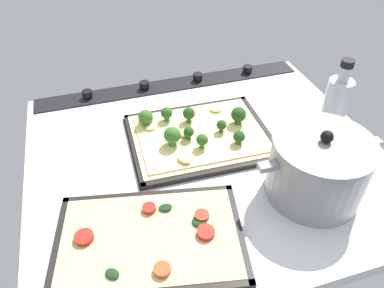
{
  "coord_description": "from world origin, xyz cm",
  "views": [
    {
      "loc": [
        22.48,
        60.9,
        58.04
      ],
      "look_at": [
        3.37,
        -1.14,
        3.44
      ],
      "focal_mm": 34.75,
      "sensor_mm": 36.0,
      "label": 1
    }
  ],
  "objects_px": {
    "cooking_pot": "(318,168)",
    "baking_tray_back": "(150,240)",
    "baking_tray_front": "(200,138)",
    "veggie_pizza_back": "(151,237)",
    "oil_bottle": "(334,108)",
    "broccoli_pizza": "(197,132)"
  },
  "relations": [
    {
      "from": "baking_tray_front",
      "to": "broccoli_pizza",
      "type": "distance_m",
      "value": 0.02
    },
    {
      "from": "baking_tray_front",
      "to": "oil_bottle",
      "type": "xyz_separation_m",
      "value": [
        -0.3,
        0.08,
        0.08
      ]
    },
    {
      "from": "baking_tray_back",
      "to": "veggie_pizza_back",
      "type": "height_order",
      "value": "veggie_pizza_back"
    },
    {
      "from": "oil_bottle",
      "to": "veggie_pizza_back",
      "type": "bearing_deg",
      "value": 19.79
    },
    {
      "from": "baking_tray_back",
      "to": "broccoli_pizza",
      "type": "bearing_deg",
      "value": -123.81
    },
    {
      "from": "oil_bottle",
      "to": "baking_tray_back",
      "type": "bearing_deg",
      "value": 19.73
    },
    {
      "from": "baking_tray_back",
      "to": "veggie_pizza_back",
      "type": "distance_m",
      "value": 0.01
    },
    {
      "from": "baking_tray_front",
      "to": "oil_bottle",
      "type": "bearing_deg",
      "value": 164.6
    },
    {
      "from": "cooking_pot",
      "to": "baking_tray_front",
      "type": "bearing_deg",
      "value": -54.2
    },
    {
      "from": "baking_tray_front",
      "to": "baking_tray_back",
      "type": "relative_size",
      "value": 0.9
    },
    {
      "from": "baking_tray_front",
      "to": "baking_tray_back",
      "type": "distance_m",
      "value": 0.31
    },
    {
      "from": "baking_tray_back",
      "to": "veggie_pizza_back",
      "type": "bearing_deg",
      "value": 178.63
    },
    {
      "from": "broccoli_pizza",
      "to": "oil_bottle",
      "type": "bearing_deg",
      "value": 164.17
    },
    {
      "from": "veggie_pizza_back",
      "to": "cooking_pot",
      "type": "xyz_separation_m",
      "value": [
        -0.35,
        -0.02,
        0.06
      ]
    },
    {
      "from": "cooking_pot",
      "to": "baking_tray_back",
      "type": "bearing_deg",
      "value": 3.64
    },
    {
      "from": "cooking_pot",
      "to": "veggie_pizza_back",
      "type": "bearing_deg",
      "value": 3.66
    },
    {
      "from": "baking_tray_front",
      "to": "oil_bottle",
      "type": "distance_m",
      "value": 0.32
    },
    {
      "from": "veggie_pizza_back",
      "to": "baking_tray_back",
      "type": "bearing_deg",
      "value": -1.37
    },
    {
      "from": "broccoli_pizza",
      "to": "cooking_pot",
      "type": "xyz_separation_m",
      "value": [
        -0.18,
        0.24,
        0.05
      ]
    },
    {
      "from": "baking_tray_front",
      "to": "oil_bottle",
      "type": "relative_size",
      "value": 1.65
    },
    {
      "from": "veggie_pizza_back",
      "to": "oil_bottle",
      "type": "relative_size",
      "value": 1.69
    },
    {
      "from": "baking_tray_front",
      "to": "cooking_pot",
      "type": "bearing_deg",
      "value": 125.8
    }
  ]
}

